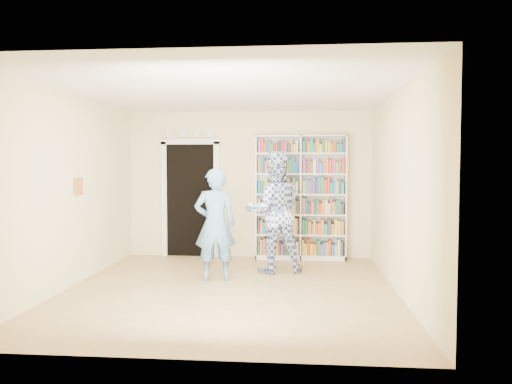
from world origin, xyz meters
TOP-DOWN VIEW (x-y plane):
  - floor at (0.00, 0.00)m, footprint 5.00×5.00m
  - ceiling at (0.00, 0.00)m, footprint 5.00×5.00m
  - wall_back at (0.00, 2.50)m, footprint 4.50×0.00m
  - wall_left at (-2.25, 0.00)m, footprint 0.00×5.00m
  - wall_right at (2.25, 0.00)m, footprint 0.00×5.00m
  - bookshelf at (0.96, 2.34)m, footprint 1.63×0.31m
  - doorway at (-1.10, 2.48)m, footprint 1.10×0.08m
  - wall_art at (-2.23, 0.20)m, footprint 0.03×0.25m
  - man_blue at (-0.30, 0.55)m, footprint 0.67×0.51m
  - man_plaid at (0.54, 1.20)m, footprint 1.08×0.93m
  - paper_sheet at (0.62, 1.02)m, footprint 0.22×0.06m

SIDE VIEW (x-z plane):
  - floor at x=0.00m, z-range 0.00..0.00m
  - man_blue at x=-0.30m, z-range 0.00..1.67m
  - man_plaid at x=0.54m, z-range 0.00..1.93m
  - paper_sheet at x=0.62m, z-range 0.89..1.20m
  - bookshelf at x=0.96m, z-range 0.01..2.26m
  - doorway at x=-1.10m, z-range -0.04..2.39m
  - wall_back at x=0.00m, z-range -0.90..3.60m
  - wall_left at x=-2.25m, z-range -1.15..3.85m
  - wall_right at x=2.25m, z-range -1.15..3.85m
  - wall_art at x=-2.23m, z-range 1.27..1.52m
  - ceiling at x=0.00m, z-range 2.70..2.70m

